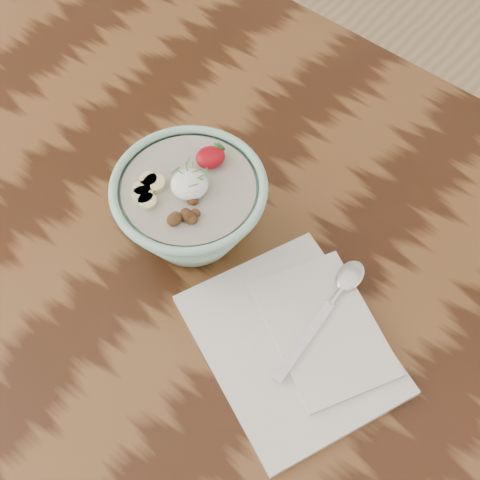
# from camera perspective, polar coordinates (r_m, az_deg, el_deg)

# --- Properties ---
(table) EXTENTS (1.60, 0.90, 0.75)m
(table) POSITION_cam_1_polar(r_m,az_deg,el_deg) (0.97, 6.12, -7.31)
(table) COLOR #33190C
(table) RESTS_ON ground
(breakfast_bowl) EXTENTS (0.20, 0.20, 0.13)m
(breakfast_bowl) POSITION_cam_1_polar(r_m,az_deg,el_deg) (0.88, -4.24, 2.91)
(breakfast_bowl) COLOR #97CBB1
(breakfast_bowl) RESTS_ON table
(napkin) EXTENTS (0.32, 0.29, 0.02)m
(napkin) POSITION_cam_1_polar(r_m,az_deg,el_deg) (0.85, 5.00, -8.53)
(napkin) COLOR white
(napkin) RESTS_ON table
(spoon) EXTENTS (0.04, 0.20, 0.01)m
(spoon) POSITION_cam_1_polar(r_m,az_deg,el_deg) (0.87, 8.46, -4.36)
(spoon) COLOR silver
(spoon) RESTS_ON napkin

